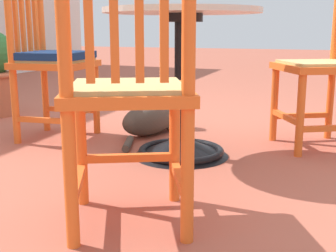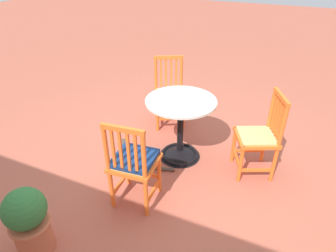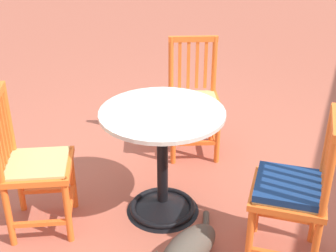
{
  "view_description": "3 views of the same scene",
  "coord_description": "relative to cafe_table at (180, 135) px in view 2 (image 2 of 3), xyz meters",
  "views": [
    {
      "loc": [
        -2.18,
        -0.71,
        0.64
      ],
      "look_at": [
        0.01,
        0.05,
        0.13
      ],
      "focal_mm": 48.16,
      "sensor_mm": 36.0,
      "label": 1
    },
    {
      "loc": [
        -1.06,
        2.51,
        2.08
      ],
      "look_at": [
        0.12,
        -0.15,
        0.3
      ],
      "focal_mm": 30.97,
      "sensor_mm": 36.0,
      "label": 2
    },
    {
      "loc": [
        2.2,
        0.92,
        1.9
      ],
      "look_at": [
        -0.25,
        -0.08,
        0.54
      ],
      "focal_mm": 49.23,
      "sensor_mm": 36.0,
      "label": 3
    }
  ],
  "objects": [
    {
      "name": "tabby_cat",
      "position": [
        0.41,
        0.31,
        -0.19
      ],
      "size": [
        0.74,
        0.32,
        0.23
      ],
      "color": "#4C4238",
      "rests_on": "ground_plane"
    },
    {
      "name": "orange_chair_facing_out",
      "position": [
        -0.84,
        -0.09,
        0.15
      ],
      "size": [
        0.53,
        0.53,
        0.91
      ],
      "color": "orange",
      "rests_on": "ground_plane"
    },
    {
      "name": "orange_chair_near_fence",
      "position": [
        0.12,
        0.82,
        0.16
      ],
      "size": [
        0.44,
        0.44,
        0.91
      ],
      "color": "orange",
      "rests_on": "ground_plane"
    },
    {
      "name": "cafe_table",
      "position": [
        0.0,
        0.0,
        0.0
      ],
      "size": [
        0.76,
        0.76,
        0.73
      ],
      "color": "black",
      "rests_on": "ground_plane"
    },
    {
      "name": "orange_chair_at_corner",
      "position": [
        0.42,
        -0.66,
        0.15
      ],
      "size": [
        0.54,
        0.54,
        0.91
      ],
      "color": "orange",
      "rests_on": "ground_plane"
    },
    {
      "name": "ground_plane",
      "position": [
        0.07,
        0.05,
        -0.28
      ],
      "size": [
        24.0,
        24.0,
        0.0
      ],
      "primitive_type": "plane",
      "color": "#AD5642"
    },
    {
      "name": "terracotta_planter",
      "position": [
        0.58,
        1.62,
        0.04
      ],
      "size": [
        0.32,
        0.32,
        0.62
      ],
      "color": "#B25B3D",
      "rests_on": "ground_plane"
    }
  ]
}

